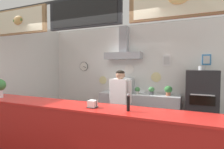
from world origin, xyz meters
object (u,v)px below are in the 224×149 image
espresso_machine (124,86)px  potted_sage (168,90)px  pizza_oven (201,103)px  potted_rosemary (151,90)px  potted_basil (114,88)px  potted_thyme (137,90)px  shop_worker (120,104)px  pepper_grinder (128,102)px  napkin_holder (93,104)px

espresso_machine → potted_sage: bearing=0.1°
pizza_oven → potted_rosemary: bearing=173.1°
espresso_machine → potted_basil: 0.31m
pizza_oven → potted_thyme: bearing=175.2°
potted_rosemary → shop_worker: bearing=-111.1°
pizza_oven → potted_sage: bearing=168.9°
shop_worker → potted_rosemary: shop_worker is taller
potted_thyme → potted_sage: bearing=1.2°
shop_worker → potted_sage: shop_worker is taller
espresso_machine → pepper_grinder: bearing=-69.8°
potted_rosemary → potted_sage: 0.44m
potted_thyme → pepper_grinder: 2.51m
napkin_holder → potted_thyme: bearing=89.0°
potted_thyme → pepper_grinder: bearing=-78.3°
espresso_machine → potted_thyme: 0.41m
potted_thyme → napkin_holder: size_ratio=1.30×
shop_worker → espresso_machine: (-0.32, 1.20, 0.26)m
shop_worker → potted_thyme: (0.08, 1.18, 0.15)m
potted_rosemary → potted_sage: (0.44, 0.00, 0.03)m
pizza_oven → potted_rosemary: (-1.19, 0.14, 0.23)m
pepper_grinder → napkin_holder: 0.56m
potted_thyme → napkin_holder: 2.47m
pizza_oven → espresso_machine: (-1.97, 0.15, 0.32)m
potted_sage → napkin_holder: 2.63m
shop_worker → napkin_holder: 1.31m
potted_sage → napkin_holder: (-0.87, -2.48, 0.06)m
potted_rosemary → potted_sage: size_ratio=0.82×
potted_thyme → shop_worker: bearing=-93.6°
potted_rosemary → potted_thyme: bearing=-178.0°
pizza_oven → potted_thyme: pizza_oven is taller
potted_basil → pepper_grinder: pepper_grinder is taller
shop_worker → potted_basil: bearing=-50.2°
pizza_oven → espresso_machine: pizza_oven is taller
napkin_holder → potted_rosemary: bearing=80.1°
potted_basil → pepper_grinder: 2.74m
espresso_machine → pepper_grinder: espresso_machine is taller
potted_rosemary → napkin_holder: (-0.43, -2.48, 0.09)m
potted_rosemary → potted_thyme: (-0.39, -0.01, -0.01)m
espresso_machine → napkin_holder: bearing=-81.9°
pepper_grinder → potted_thyme: bearing=101.7°
pizza_oven → potted_basil: bearing=176.6°
potted_sage → napkin_holder: size_ratio=1.76×
shop_worker → potted_thyme: shop_worker is taller
pepper_grinder → espresso_machine: bearing=110.2°
potted_basil → potted_thyme: 0.70m
potted_thyme → napkin_holder: napkin_holder is taller
shop_worker → potted_rosemary: bearing=-99.0°
potted_thyme → pepper_grinder: size_ratio=0.79×
potted_basil → pepper_grinder: (1.20, -2.46, 0.16)m
shop_worker → pepper_grinder: bearing=126.8°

